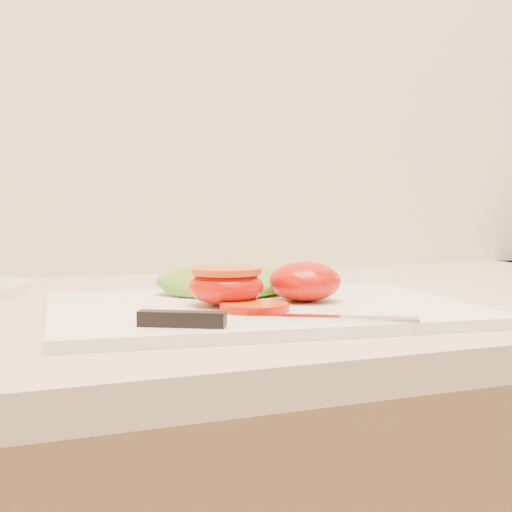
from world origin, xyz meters
name	(u,v)px	position (x,y,z in m)	size (l,w,h in m)	color
cutting_board	(260,309)	(-0.50, 1.56, 0.94)	(0.39, 0.28, 0.01)	white
tomato_half_dome	(305,281)	(-0.45, 1.56, 0.96)	(0.07, 0.07, 0.04)	red
tomato_half_cut	(226,285)	(-0.53, 1.56, 0.96)	(0.07, 0.07, 0.04)	red
tomato_slice_0	(255,307)	(-0.52, 1.52, 0.94)	(0.06, 0.06, 0.01)	#DD5612
lettuce_leaf_0	(224,282)	(-0.51, 1.64, 0.95)	(0.14, 0.10, 0.03)	#65A62C
lettuce_leaf_1	(267,282)	(-0.46, 1.64, 0.95)	(0.11, 0.08, 0.02)	#65A62C
knife	(243,319)	(-0.56, 1.46, 0.94)	(0.22, 0.09, 0.01)	silver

